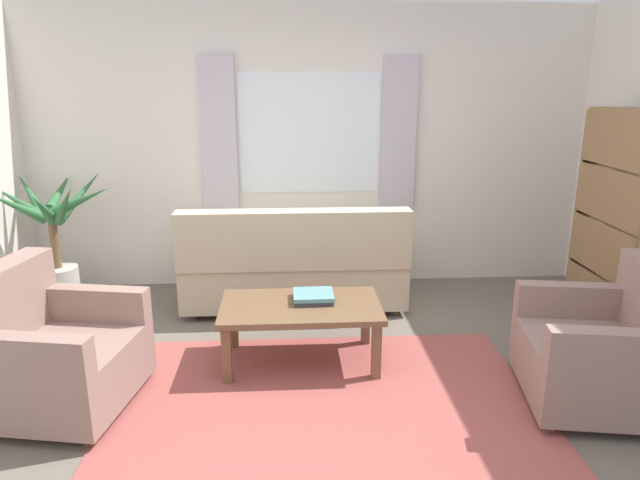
{
  "coord_description": "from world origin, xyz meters",
  "views": [
    {
      "loc": [
        -0.22,
        -3.1,
        1.91
      ],
      "look_at": [
        0.01,
        0.7,
        0.84
      ],
      "focal_mm": 31.69,
      "sensor_mm": 36.0,
      "label": 1
    }
  ],
  "objects": [
    {
      "name": "book_stack_on_table",
      "position": [
        -0.05,
        0.58,
        0.47
      ],
      "size": [
        0.28,
        0.27,
        0.06
      ],
      "color": "#2D2D33",
      "rests_on": "coffee_table"
    },
    {
      "name": "potted_plant",
      "position": [
        -2.21,
        1.7,
        0.6
      ],
      "size": [
        1.05,
        1.11,
        1.18
      ],
      "color": "#B7B2A8",
      "rests_on": "ground_plane"
    },
    {
      "name": "window_with_curtains",
      "position": [
        0.0,
        2.18,
        1.45
      ],
      "size": [
        1.98,
        0.07,
        1.4
      ],
      "color": "white"
    },
    {
      "name": "couch",
      "position": [
        -0.17,
        1.56,
        0.37
      ],
      "size": [
        1.9,
        0.82,
        0.92
      ],
      "rotation": [
        0.0,
        0.0,
        3.14
      ],
      "color": "#BCB293",
      "rests_on": "ground_plane"
    },
    {
      "name": "armchair_right",
      "position": [
        1.69,
        -0.12,
        0.35
      ],
      "size": [
        0.95,
        0.96,
        0.88
      ],
      "rotation": [
        0.0,
        0.0,
        -1.74
      ],
      "color": "gray",
      "rests_on": "ground_plane"
    },
    {
      "name": "area_rug",
      "position": [
        0.0,
        0.0,
        0.01
      ],
      "size": [
        2.62,
        1.74,
        0.01
      ],
      "primitive_type": "cube",
      "color": "#9E4C47",
      "rests_on": "ground_plane"
    },
    {
      "name": "ground_plane",
      "position": [
        0.0,
        0.0,
        0.0
      ],
      "size": [
        6.24,
        6.24,
        0.0
      ],
      "primitive_type": "plane",
      "color": "#6B6056"
    },
    {
      "name": "coffee_table",
      "position": [
        -0.13,
        0.51,
        0.38
      ],
      "size": [
        1.1,
        0.64,
        0.44
      ],
      "color": "brown",
      "rests_on": "ground_plane"
    },
    {
      "name": "wall_back",
      "position": [
        0.0,
        2.26,
        1.3
      ],
      "size": [
        5.32,
        0.12,
        2.6
      ],
      "primitive_type": "cube",
      "color": "silver",
      "rests_on": "ground_plane"
    },
    {
      "name": "armchair_left",
      "position": [
        -1.64,
        0.05,
        0.35
      ],
      "size": [
        0.96,
        0.97,
        0.88
      ],
      "rotation": [
        0.0,
        0.0,
        1.39
      ],
      "color": "gray",
      "rests_on": "ground_plane"
    },
    {
      "name": "bookshelf",
      "position": [
        2.35,
        1.0,
        0.77
      ],
      "size": [
        0.3,
        0.94,
        1.72
      ],
      "rotation": [
        0.0,
        0.0,
        1.57
      ],
      "color": "olive",
      "rests_on": "ground_plane"
    }
  ]
}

